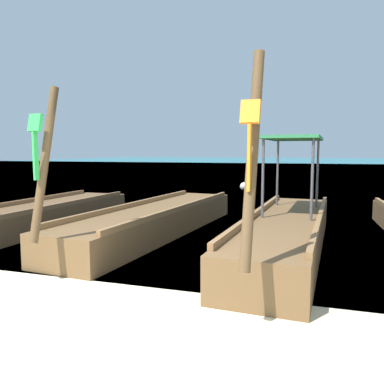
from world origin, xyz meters
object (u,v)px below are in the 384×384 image
longtail_boat_violet_ribbon (36,217)px  longtail_boat_orange_ribbon (287,230)px  mooring_buoy_far (244,186)px  longtail_boat_green_ribbon (156,220)px

longtail_boat_violet_ribbon → longtail_boat_orange_ribbon: (5.86, -0.24, 0.09)m
longtail_boat_violet_ribbon → longtail_boat_orange_ribbon: 5.86m
longtail_boat_violet_ribbon → mooring_buoy_far: bearing=73.1°
longtail_boat_orange_ribbon → longtail_boat_violet_ribbon: bearing=177.6°
longtail_boat_green_ribbon → mooring_buoy_far: (0.27, 10.23, -0.11)m
longtail_boat_green_ribbon → mooring_buoy_far: 10.24m
longtail_boat_violet_ribbon → mooring_buoy_far: size_ratio=16.91×
longtail_boat_violet_ribbon → mooring_buoy_far: (3.22, 10.61, -0.09)m
longtail_boat_orange_ribbon → mooring_buoy_far: bearing=103.6°
longtail_boat_green_ribbon → longtail_boat_orange_ribbon: 2.98m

